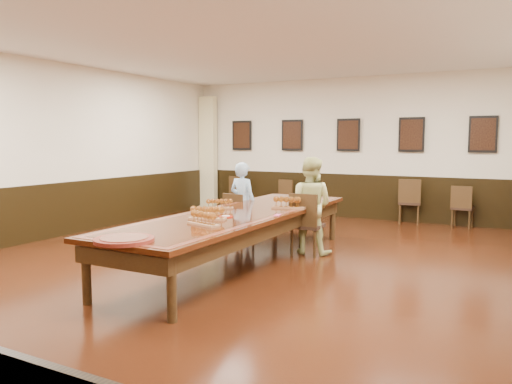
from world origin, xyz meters
The scene contains 23 objects.
floor centered at (0.00, 0.00, -0.01)m, with size 8.00×10.00×0.02m, color black.
ceiling centered at (0.00, 0.00, 3.21)m, with size 8.00×10.00×0.02m, color white.
wall_back centered at (0.00, 5.01, 1.60)m, with size 8.00×0.02×3.20m, color beige.
wall_left centered at (-4.01, 0.00, 1.60)m, with size 0.02×10.00×3.20m, color beige.
chair_man centered at (-0.72, 1.24, 0.44)m, with size 0.41×0.45×0.88m, color black, non-canonical shape.
chair_woman centered at (0.63, 1.03, 0.49)m, with size 0.46×0.50×0.97m, color black, non-canonical shape.
spare_chair_a centered at (-2.77, 4.79, 0.44)m, with size 0.41×0.45×0.88m, color black, non-canonical shape.
spare_chair_b centered at (-1.38, 4.79, 0.42)m, with size 0.40×0.43×0.85m, color black, non-canonical shape.
spare_chair_c centered at (1.44, 4.77, 0.48)m, with size 0.45×0.49×0.96m, color black, non-canonical shape.
spare_chair_d centered at (2.49, 4.77, 0.43)m, with size 0.40×0.44×0.86m, color black, non-canonical shape.
person_man centered at (-0.71, 1.33, 0.70)m, with size 0.51×0.34×1.40m, color #5194CC.
person_woman centered at (0.62, 1.13, 0.76)m, with size 0.76×0.59×1.52m, color #D9DB89.
pink_phone centered at (0.60, 0.01, 0.76)m, with size 0.07×0.14×0.01m, color #F150A6.
curtain centered at (-3.75, 4.82, 1.45)m, with size 0.45×0.18×2.90m, color beige.
wainscoting centered at (0.00, 0.00, 0.50)m, with size 8.00×10.00×1.00m.
conference_table centered at (0.00, 0.00, 0.61)m, with size 1.40×5.00×0.76m.
posters centered at (0.00, 4.94, 1.90)m, with size 6.14×0.04×0.74m.
flight_a centered at (-0.45, 0.17, 0.82)m, with size 0.42×0.33×0.16m.
flight_b centered at (0.45, 0.68, 0.84)m, with size 0.52×0.23×0.19m.
flight_c centered at (-0.03, -0.78, 0.83)m, with size 0.51×0.27×0.18m.
flight_d centered at (0.17, -1.16, 0.83)m, with size 0.49×0.28×0.18m.
red_plate_grp centered at (0.07, -0.48, 0.76)m, with size 0.19×0.19×0.02m.
carved_platter centered at (0.00, -2.34, 0.77)m, with size 0.65×0.65×0.05m.
Camera 1 is at (3.56, -6.11, 1.78)m, focal length 35.00 mm.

